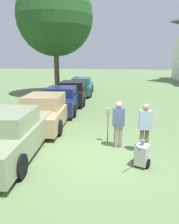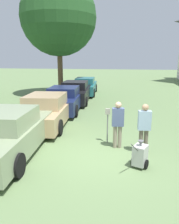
# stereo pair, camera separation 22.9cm
# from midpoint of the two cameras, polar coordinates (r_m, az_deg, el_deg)

# --- Properties ---
(ground_plane) EXTENTS (120.00, 120.00, 0.00)m
(ground_plane) POSITION_cam_midpoint_polar(r_m,az_deg,el_deg) (7.45, 2.40, -11.47)
(ground_plane) COLOR #607A4C
(parked_car_sage) EXTENTS (2.27, 5.03, 1.55)m
(parked_car_sage) POSITION_cam_midpoint_polar(r_m,az_deg,el_deg) (7.83, -20.77, -5.47)
(parked_car_sage) COLOR gray
(parked_car_sage) RESTS_ON ground_plane
(parked_car_tan) EXTENTS (2.39, 5.07, 1.52)m
(parked_car_tan) POSITION_cam_midpoint_polar(r_m,az_deg,el_deg) (10.84, -11.93, 0.28)
(parked_car_tan) COLOR tan
(parked_car_tan) RESTS_ON ground_plane
(parked_car_navy) EXTENTS (2.34, 4.97, 1.50)m
(parked_car_navy) POSITION_cam_midpoint_polar(r_m,az_deg,el_deg) (13.62, -7.56, 3.20)
(parked_car_navy) COLOR #19234C
(parked_car_navy) RESTS_ON ground_plane
(parked_car_black) EXTENTS (2.38, 5.32, 1.55)m
(parked_car_black) POSITION_cam_midpoint_polar(r_m,az_deg,el_deg) (16.40, -4.74, 5.13)
(parked_car_black) COLOR black
(parked_car_black) RESTS_ON ground_plane
(parked_car_teal) EXTENTS (2.26, 5.17, 1.50)m
(parked_car_teal) POSITION_cam_midpoint_polar(r_m,az_deg,el_deg) (19.91, -2.32, 6.66)
(parked_car_teal) COLOR #23666B
(parked_car_teal) RESTS_ON ground_plane
(parking_meter) EXTENTS (0.18, 0.09, 1.35)m
(parking_meter) POSITION_cam_midpoint_polar(r_m,az_deg,el_deg) (8.31, 4.05, -1.84)
(parking_meter) COLOR slate
(parking_meter) RESTS_ON ground_plane
(person_worker) EXTENTS (0.44, 0.26, 1.71)m
(person_worker) POSITION_cam_midpoint_polar(r_m,az_deg,el_deg) (7.87, 6.75, -2.56)
(person_worker) COLOR gray
(person_worker) RESTS_ON ground_plane
(person_supervisor) EXTENTS (0.44, 0.26, 1.72)m
(person_supervisor) POSITION_cam_midpoint_polar(r_m,az_deg,el_deg) (7.61, 13.46, -3.36)
(person_supervisor) COLOR #665B4C
(person_supervisor) RESTS_ON ground_plane
(equipment_cart) EXTENTS (0.57, 0.99, 1.00)m
(equipment_cart) POSITION_cam_midpoint_polar(r_m,az_deg,el_deg) (6.80, 12.58, -10.78)
(equipment_cart) COLOR #B2B2AD
(equipment_cart) RESTS_ON ground_plane
(shade_tree) EXTENTS (6.29, 6.29, 9.63)m
(shade_tree) POSITION_cam_midpoint_polar(r_m,az_deg,el_deg) (19.75, -9.38, 23.23)
(shade_tree) COLOR brown
(shade_tree) RESTS_ON ground_plane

